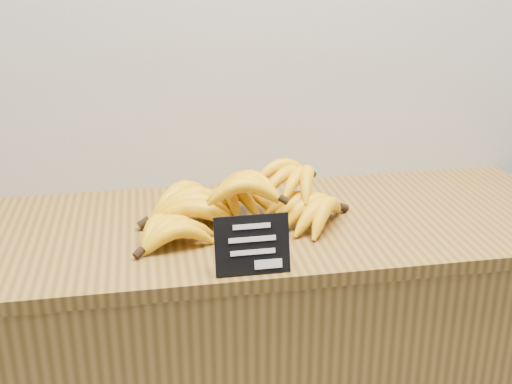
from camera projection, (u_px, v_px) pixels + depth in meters
name	position (u px, v px, depth m)	size (l,w,h in m)	color
counter_top	(252.00, 227.00, 1.46)	(1.49, 0.54, 0.03)	brown
chalkboard_sign	(252.00, 245.00, 1.22)	(0.14, 0.01, 0.12)	black
banana_pile	(240.00, 203.00, 1.44)	(0.51, 0.29, 0.12)	#EAB309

